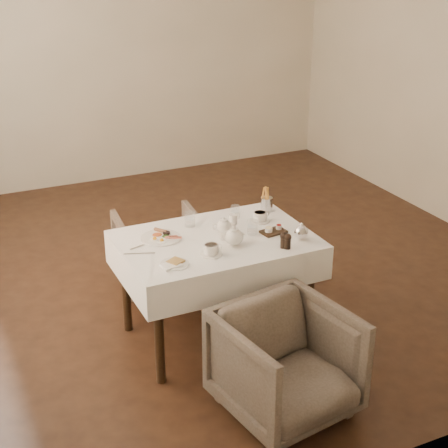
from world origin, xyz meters
TOP-DOWN VIEW (x-y plane):
  - table at (-0.63, -1.00)m, footprint 1.28×0.88m
  - armchair_near at (-0.59, -1.91)m, footprint 0.81×0.82m
  - armchair_far at (-0.72, -0.13)m, footprint 0.69×0.71m
  - breakfast_plate at (-0.96, -0.84)m, footprint 0.27×0.27m
  - side_plate at (-1.02, -1.24)m, footprint 0.19×0.18m
  - teapot_centre at (-0.54, -0.94)m, footprint 0.16×0.13m
  - teapot_front at (-0.56, -1.14)m, footprint 0.19×0.17m
  - creamer at (-0.42, -0.83)m, footprint 0.07×0.07m
  - teacup_near at (-0.75, -1.21)m, footprint 0.14×0.14m
  - teacup_far at (-0.23, -0.87)m, footprint 0.14×0.14m
  - glass_left at (-0.70, -0.73)m, footprint 0.09×0.09m
  - glass_mid at (-0.37, -1.03)m, footprint 0.08×0.08m
  - glass_right at (-0.36, -0.74)m, footprint 0.08×0.08m
  - condiment_board at (-0.24, -1.08)m, footprint 0.18×0.13m
  - pepper_mill_left at (-0.29, -1.31)m, footprint 0.07×0.07m
  - pepper_mill_right at (-0.27, -1.33)m, footprint 0.07×0.07m
  - silver_pot at (-0.12, -1.25)m, footprint 0.14×0.13m
  - fries_cup at (-0.09, -0.72)m, footprint 0.09×0.09m
  - cutlery_fork at (-1.10, -0.90)m, footprint 0.19×0.08m
  - cutlery_knife at (-1.16, -1.01)m, footprint 0.19×0.08m

SIDE VIEW (x-z plane):
  - armchair_far at x=-0.72m, z-range 0.00..0.60m
  - armchair_near at x=-0.59m, z-range 0.00..0.66m
  - table at x=-0.63m, z-range 0.26..1.02m
  - cutlery_knife at x=-1.16m, z-range 0.76..0.76m
  - cutlery_fork at x=-1.10m, z-range 0.76..0.76m
  - side_plate at x=-1.02m, z-range 0.75..0.77m
  - breakfast_plate at x=-0.96m, z-range 0.75..0.78m
  - condiment_board at x=-0.24m, z-range 0.75..0.79m
  - teacup_far at x=-0.23m, z-range 0.75..0.82m
  - teacup_near at x=-0.75m, z-range 0.75..0.82m
  - creamer at x=-0.42m, z-range 0.76..0.83m
  - glass_right at x=-0.36m, z-range 0.76..0.85m
  - glass_mid at x=-0.37m, z-range 0.76..0.85m
  - glass_left at x=-0.70m, z-range 0.76..0.86m
  - pepper_mill_right at x=-0.27m, z-range 0.76..0.86m
  - pepper_mill_left at x=-0.29m, z-range 0.76..0.86m
  - teapot_centre at x=-0.54m, z-range 0.76..0.87m
  - silver_pot at x=-0.12m, z-range 0.76..0.87m
  - teapot_front at x=-0.56m, z-range 0.76..0.89m
  - fries_cup at x=-0.09m, z-range 0.74..0.93m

